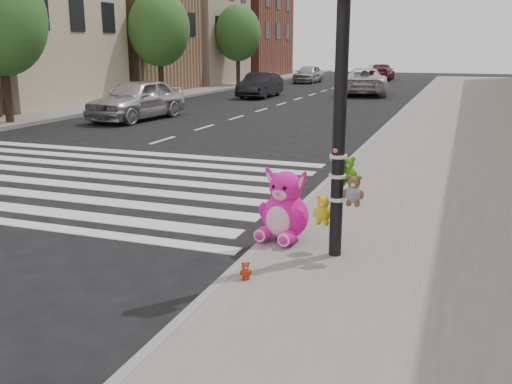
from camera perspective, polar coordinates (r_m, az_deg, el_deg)
The scene contains 18 objects.
ground at distance 7.07m, azimuth -16.96°, elevation -9.35°, with size 120.00×120.00×0.00m, color black.
sidewalk_near at distance 15.38m, azimuth 23.36°, elevation 3.08°, with size 7.00×80.00×0.14m, color slate.
sidewalk_far at distance 30.74m, azimuth -15.02°, elevation 8.85°, with size 6.00×80.00×0.14m, color slate.
curb_edge at distance 15.54m, azimuth 10.58°, elevation 4.13°, with size 0.12×80.00×0.15m, color gray.
crosswalk at distance 13.66m, azimuth -19.17°, elevation 1.90°, with size 11.00×6.00×0.01m, color silver, non-canonical shape.
bld_far_c at distance 36.75m, azimuth -12.58°, elevation 15.96°, with size 6.00×8.00×8.00m, color #916E4D.
bld_far_d at distance 44.66m, azimuth -6.21°, elevation 17.15°, with size 6.00×8.00×10.00m, color gray.
bld_far_e at distance 54.74m, azimuth -0.93°, elevation 16.18°, with size 6.00×10.00×9.00m, color brown.
signal_pole at distance 7.14m, azimuth 8.44°, elevation 6.26°, with size 0.69×0.49×4.00m.
tree_far_b at distance 31.10m, azimuth -9.67°, elevation 15.79°, with size 3.20×3.20×5.44m.
tree_far_c at distance 41.05m, azimuth -1.83°, elevation 15.59°, with size 3.20×3.20×5.44m.
pink_bunny at distance 7.92m, azimuth 2.86°, elevation -1.83°, with size 0.74×0.84×1.03m.
red_teddy at distance 6.66m, azimuth -1.06°, elevation -7.86°, with size 0.15×0.10×0.21m, color red, non-canonical shape.
car_silver_far at distance 22.72m, azimuth -11.82°, elevation 9.06°, with size 1.85×4.60×1.57m, color #BABABF.
car_dark_far at distance 32.26m, azimuth 0.44°, elevation 10.66°, with size 1.44×4.13×1.36m, color black.
car_white_near at distance 34.57m, azimuth 10.80°, elevation 10.81°, with size 2.57×5.58×1.55m, color silver.
car_maroon_near at distance 49.87m, azimuth 12.45°, elevation 11.62°, with size 1.87×4.60×1.34m, color maroon.
car_silver_deep at distance 45.41m, azimuth 5.26°, elevation 11.67°, with size 1.61×4.00×1.36m, color #A5A5A9.
Camera 1 is at (4.02, -5.11, 2.77)m, focal length 40.00 mm.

